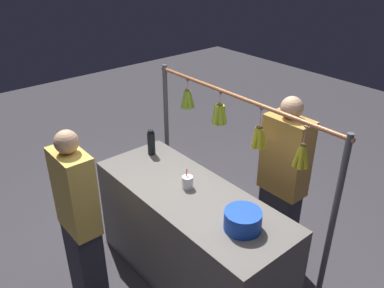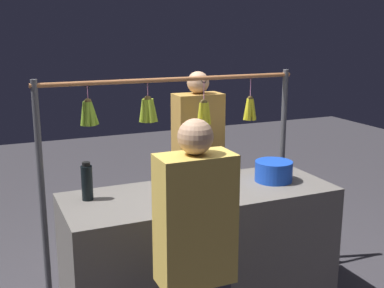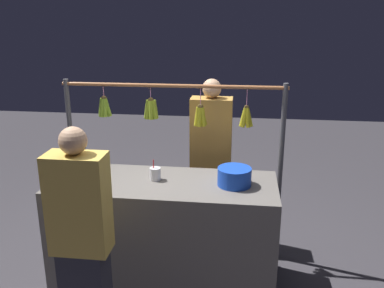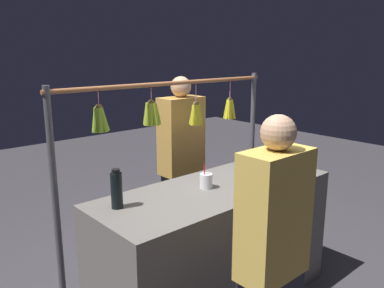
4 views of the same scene
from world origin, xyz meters
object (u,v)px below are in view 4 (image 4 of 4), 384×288
at_px(blue_bucket, 267,162).
at_px(drink_cup, 206,181).
at_px(water_bottle, 117,190).
at_px(customer_person, 271,269).
at_px(vendor_person, 181,169).

xyz_separation_m(blue_bucket, drink_cup, (0.63, -0.03, -0.02)).
relative_size(water_bottle, blue_bucket, 0.93).
bearing_deg(water_bottle, customer_person, 110.31).
xyz_separation_m(blue_bucket, customer_person, (0.94, 0.77, -0.21)).
relative_size(water_bottle, vendor_person, 0.15).
distance_m(drink_cup, customer_person, 0.88).
height_order(blue_bucket, vendor_person, vendor_person).
height_order(water_bottle, blue_bucket, water_bottle).
relative_size(drink_cup, vendor_person, 0.10).
xyz_separation_m(water_bottle, blue_bucket, (-1.28, 0.13, -0.04)).
bearing_deg(customer_person, vendor_person, -114.58).
bearing_deg(customer_person, drink_cup, -111.09).
distance_m(blue_bucket, customer_person, 1.24).
bearing_deg(customer_person, water_bottle, -69.69).
relative_size(blue_bucket, vendor_person, 0.16).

